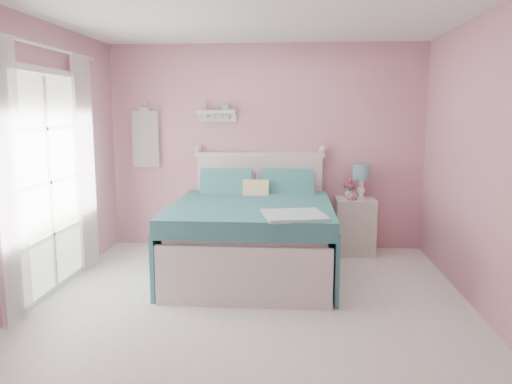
# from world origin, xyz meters

# --- Properties ---
(floor) EXTENTS (4.50, 4.50, 0.00)m
(floor) POSITION_xyz_m (0.00, 0.00, 0.00)
(floor) COLOR silver
(floor) RESTS_ON ground
(room_shell) EXTENTS (4.50, 4.50, 4.50)m
(room_shell) POSITION_xyz_m (0.00, 0.00, 1.58)
(room_shell) COLOR #C77E8E
(room_shell) RESTS_ON floor
(bed) EXTENTS (1.69, 2.14, 1.24)m
(bed) POSITION_xyz_m (-0.07, 1.18, 0.41)
(bed) COLOR silver
(bed) RESTS_ON floor
(nightstand) EXTENTS (0.48, 0.47, 0.69)m
(nightstand) POSITION_xyz_m (1.13, 2.00, 0.35)
(nightstand) COLOR beige
(nightstand) RESTS_ON floor
(table_lamp) EXTENTS (0.21, 0.21, 0.43)m
(table_lamp) POSITION_xyz_m (1.20, 2.05, 0.99)
(table_lamp) COLOR white
(table_lamp) RESTS_ON nightstand
(vase) EXTENTS (0.15, 0.15, 0.14)m
(vase) POSITION_xyz_m (1.06, 2.02, 0.76)
(vase) COLOR silver
(vase) RESTS_ON nightstand
(teacup) EXTENTS (0.12, 0.12, 0.08)m
(teacup) POSITION_xyz_m (1.07, 1.89, 0.73)
(teacup) COLOR tan
(teacup) RESTS_ON nightstand
(roses) EXTENTS (0.14, 0.11, 0.12)m
(roses) POSITION_xyz_m (1.05, 2.02, 0.87)
(roses) COLOR #BC4071
(roses) RESTS_ON vase
(wall_shelf) EXTENTS (0.50, 0.15, 0.25)m
(wall_shelf) POSITION_xyz_m (-0.63, 2.19, 1.73)
(wall_shelf) COLOR silver
(wall_shelf) RESTS_ON room_shell
(hanging_dress) EXTENTS (0.34, 0.03, 0.72)m
(hanging_dress) POSITION_xyz_m (-1.55, 2.18, 1.40)
(hanging_dress) COLOR white
(hanging_dress) RESTS_ON room_shell
(french_door) EXTENTS (0.04, 1.32, 2.16)m
(french_door) POSITION_xyz_m (-1.97, 0.40, 1.07)
(french_door) COLOR silver
(french_door) RESTS_ON floor
(curtain_near) EXTENTS (0.04, 0.40, 2.32)m
(curtain_near) POSITION_xyz_m (-1.92, -0.34, 1.18)
(curtain_near) COLOR white
(curtain_near) RESTS_ON floor
(curtain_far) EXTENTS (0.04, 0.40, 2.32)m
(curtain_far) POSITION_xyz_m (-1.92, 1.14, 1.18)
(curtain_far) COLOR white
(curtain_far) RESTS_ON floor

